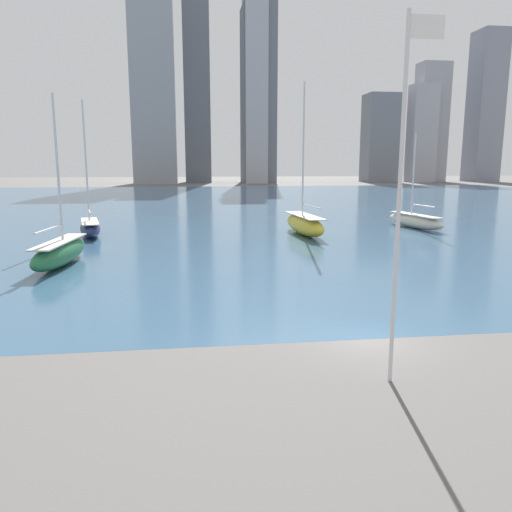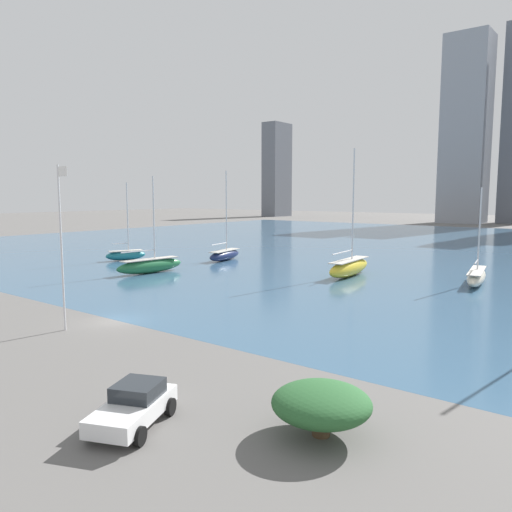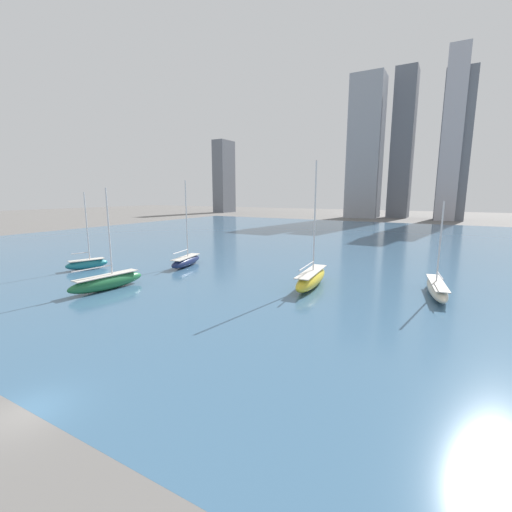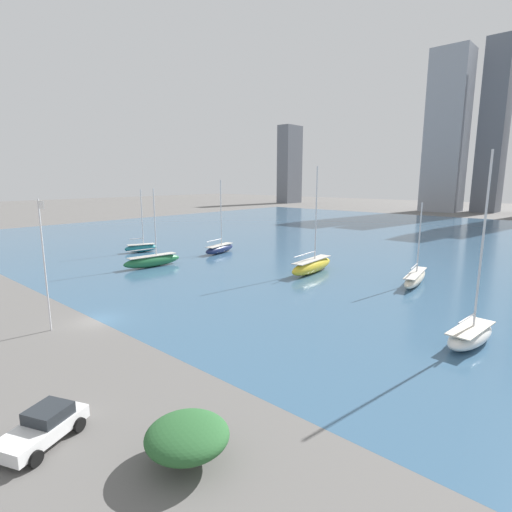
{
  "view_description": "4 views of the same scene",
  "coord_description": "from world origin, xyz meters",
  "px_view_note": "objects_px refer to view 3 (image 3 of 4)",
  "views": [
    {
      "loc": [
        -7.41,
        -19.53,
        7.45
      ],
      "look_at": [
        -3.65,
        9.03,
        2.04
      ],
      "focal_mm": 35.0,
      "sensor_mm": 36.0,
      "label": 1
    },
    {
      "loc": [
        32.32,
        -23.83,
        9.86
      ],
      "look_at": [
        0.09,
        17.95,
        3.44
      ],
      "focal_mm": 35.0,
      "sensor_mm": 36.0,
      "label": 2
    },
    {
      "loc": [
        18.83,
        -8.44,
        11.58
      ],
      "look_at": [
        3.32,
        18.97,
        5.83
      ],
      "focal_mm": 24.0,
      "sensor_mm": 36.0,
      "label": 3
    },
    {
      "loc": [
        36.62,
        -17.48,
        13.71
      ],
      "look_at": [
        6.29,
        16.53,
        4.91
      ],
      "focal_mm": 28.0,
      "sensor_mm": 36.0,
      "label": 4
    }
  ],
  "objects_px": {
    "sailboat_teal": "(87,263)",
    "sailboat_navy": "(186,261)",
    "sailboat_cream": "(437,288)",
    "sailboat_yellow": "(311,278)",
    "sailboat_green": "(107,281)"
  },
  "relations": [
    {
      "from": "sailboat_teal",
      "to": "sailboat_navy",
      "type": "bearing_deg",
      "value": 57.68
    },
    {
      "from": "sailboat_teal",
      "to": "sailboat_cream",
      "type": "bearing_deg",
      "value": 32.76
    },
    {
      "from": "sailboat_cream",
      "to": "sailboat_teal",
      "type": "distance_m",
      "value": 49.14
    },
    {
      "from": "sailboat_yellow",
      "to": "sailboat_green",
      "type": "distance_m",
      "value": 25.13
    },
    {
      "from": "sailboat_teal",
      "to": "sailboat_navy",
      "type": "distance_m",
      "value": 15.13
    },
    {
      "from": "sailboat_green",
      "to": "sailboat_navy",
      "type": "height_order",
      "value": "sailboat_navy"
    },
    {
      "from": "sailboat_cream",
      "to": "sailboat_navy",
      "type": "xyz_separation_m",
      "value": [
        -35.95,
        -1.67,
        0.04
      ]
    },
    {
      "from": "sailboat_yellow",
      "to": "sailboat_navy",
      "type": "relative_size",
      "value": 1.14
    },
    {
      "from": "sailboat_yellow",
      "to": "sailboat_cream",
      "type": "xyz_separation_m",
      "value": [
        13.87,
        3.67,
        -0.25
      ]
    },
    {
      "from": "sailboat_yellow",
      "to": "sailboat_cream",
      "type": "height_order",
      "value": "sailboat_yellow"
    },
    {
      "from": "sailboat_yellow",
      "to": "sailboat_cream",
      "type": "bearing_deg",
      "value": 10.1
    },
    {
      "from": "sailboat_cream",
      "to": "sailboat_teal",
      "type": "xyz_separation_m",
      "value": [
        -47.91,
        -10.95,
        0.03
      ]
    },
    {
      "from": "sailboat_navy",
      "to": "sailboat_cream",
      "type": "bearing_deg",
      "value": -9.59
    },
    {
      "from": "sailboat_cream",
      "to": "sailboat_navy",
      "type": "relative_size",
      "value": 0.79
    },
    {
      "from": "sailboat_green",
      "to": "sailboat_teal",
      "type": "xyz_separation_m",
      "value": [
        -12.72,
        6.04,
        -0.11
      ]
    }
  ]
}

